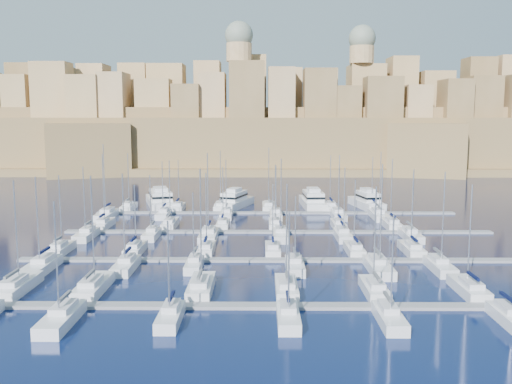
{
  "coord_description": "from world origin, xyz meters",
  "views": [
    {
      "loc": [
        -3.44,
        -100.28,
        23.11
      ],
      "look_at": [
        -4.32,
        6.0,
        8.68
      ],
      "focal_mm": 40.0,
      "sensor_mm": 36.0,
      "label": 1
    }
  ],
  "objects_px": {
    "motor_yacht_a": "(160,200)",
    "motor_yacht_d": "(367,201)",
    "sailboat_0": "(17,286)",
    "motor_yacht_c": "(313,200)",
    "sailboat_4": "(374,289)",
    "sailboat_2": "(201,287)",
    "motor_yacht_b": "(235,201)"
  },
  "relations": [
    {
      "from": "sailboat_4",
      "to": "motor_yacht_b",
      "type": "xyz_separation_m",
      "value": [
        -21.29,
        69.64,
        0.98
      ]
    },
    {
      "from": "sailboat_0",
      "to": "motor_yacht_b",
      "type": "xyz_separation_m",
      "value": [
        25.53,
        68.95,
        0.96
      ]
    },
    {
      "from": "motor_yacht_d",
      "to": "motor_yacht_a",
      "type": "bearing_deg",
      "value": 177.88
    },
    {
      "from": "sailboat_0",
      "to": "sailboat_4",
      "type": "relative_size",
      "value": 1.04
    },
    {
      "from": "motor_yacht_a",
      "to": "sailboat_2",
      "type": "bearing_deg",
      "value": -75.93
    },
    {
      "from": "motor_yacht_c",
      "to": "motor_yacht_d",
      "type": "distance_m",
      "value": 13.47
    },
    {
      "from": "motor_yacht_a",
      "to": "motor_yacht_b",
      "type": "height_order",
      "value": "same"
    },
    {
      "from": "sailboat_0",
      "to": "motor_yacht_d",
      "type": "relative_size",
      "value": 0.94
    },
    {
      "from": "motor_yacht_b",
      "to": "motor_yacht_c",
      "type": "distance_m",
      "value": 19.72
    },
    {
      "from": "motor_yacht_c",
      "to": "sailboat_4",
      "type": "bearing_deg",
      "value": -88.71
    },
    {
      "from": "sailboat_2",
      "to": "motor_yacht_d",
      "type": "xyz_separation_m",
      "value": [
        34.43,
        68.86,
        0.95
      ]
    },
    {
      "from": "motor_yacht_d",
      "to": "sailboat_2",
      "type": "bearing_deg",
      "value": -116.57
    },
    {
      "from": "motor_yacht_a",
      "to": "motor_yacht_d",
      "type": "distance_m",
      "value": 52.21
    },
    {
      "from": "sailboat_2",
      "to": "motor_yacht_a",
      "type": "height_order",
      "value": "sailboat_2"
    },
    {
      "from": "sailboat_2",
      "to": "motor_yacht_b",
      "type": "relative_size",
      "value": 1.02
    },
    {
      "from": "sailboat_4",
      "to": "motor_yacht_a",
      "type": "bearing_deg",
      "value": 119.45
    },
    {
      "from": "sailboat_4",
      "to": "motor_yacht_d",
      "type": "distance_m",
      "value": 70.48
    },
    {
      "from": "sailboat_4",
      "to": "motor_yacht_c",
      "type": "distance_m",
      "value": 70.38
    },
    {
      "from": "sailboat_2",
      "to": "sailboat_4",
      "type": "distance_m",
      "value": 22.58
    },
    {
      "from": "sailboat_0",
      "to": "motor_yacht_c",
      "type": "relative_size",
      "value": 0.86
    },
    {
      "from": "motor_yacht_c",
      "to": "motor_yacht_d",
      "type": "height_order",
      "value": "same"
    },
    {
      "from": "sailboat_2",
      "to": "motor_yacht_d",
      "type": "relative_size",
      "value": 1.05
    },
    {
      "from": "sailboat_2",
      "to": "sailboat_4",
      "type": "bearing_deg",
      "value": -1.55
    },
    {
      "from": "sailboat_4",
      "to": "motor_yacht_a",
      "type": "height_order",
      "value": "sailboat_4"
    },
    {
      "from": "motor_yacht_a",
      "to": "motor_yacht_b",
      "type": "xyz_separation_m",
      "value": [
        19.03,
        -1.76,
        -0.0
      ]
    },
    {
      "from": "sailboat_0",
      "to": "sailboat_4",
      "type": "xyz_separation_m",
      "value": [
        46.82,
        -0.68,
        -0.02
      ]
    },
    {
      "from": "sailboat_2",
      "to": "motor_yacht_c",
      "type": "bearing_deg",
      "value": 73.25
    },
    {
      "from": "sailboat_0",
      "to": "motor_yacht_b",
      "type": "bearing_deg",
      "value": 69.68
    },
    {
      "from": "sailboat_0",
      "to": "sailboat_4",
      "type": "distance_m",
      "value": 46.82
    },
    {
      "from": "motor_yacht_b",
      "to": "motor_yacht_d",
      "type": "bearing_deg",
      "value": -0.29
    },
    {
      "from": "sailboat_4",
      "to": "motor_yacht_a",
      "type": "relative_size",
      "value": 0.71
    },
    {
      "from": "motor_yacht_a",
      "to": "motor_yacht_d",
      "type": "xyz_separation_m",
      "value": [
        52.17,
        -1.93,
        -0.0
      ]
    }
  ]
}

